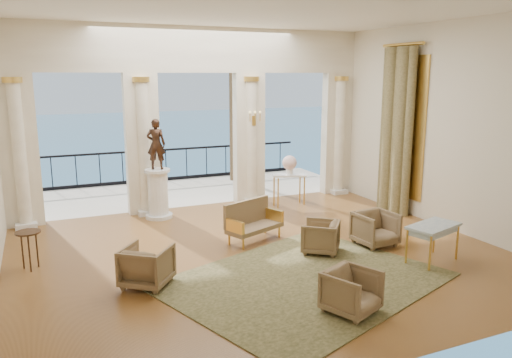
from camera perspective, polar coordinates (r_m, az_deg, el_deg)
name	(u,v)px	position (r m, az deg, el deg)	size (l,w,h in m)	color
floor	(260,254)	(9.61, 0.50, -8.60)	(9.00, 9.00, 0.00)	#4C2D0F
room_walls	(290,105)	(8.01, 3.86, 8.39)	(9.00, 9.00, 9.00)	beige
arcade	(198,106)	(12.61, -6.70, 8.25)	(9.00, 0.56, 4.50)	beige
terrace	(180,192)	(14.89, -8.71, -1.51)	(10.00, 3.60, 0.10)	beige
balustrade	(166,168)	(16.31, -10.23, 1.25)	(9.00, 0.06, 1.03)	black
palm_tree	(232,50)	(15.89, -2.78, 14.49)	(2.00, 2.00, 4.50)	#4C3823
sea	(70,148)	(68.95, -20.48, 3.32)	(160.00, 160.00, 0.00)	#1D5683
curtain	(396,131)	(12.64, 15.67, 5.34)	(0.33, 1.40, 4.09)	brown
window_frame	(402,127)	(12.75, 16.34, 5.72)	(0.04, 1.60, 3.40)	gold
wall_sconce	(254,120)	(12.83, -0.22, 6.80)	(0.30, 0.11, 0.33)	gold
rug	(304,280)	(8.49, 5.56, -11.45)	(4.31, 3.35, 0.02)	#303519
armchair_a	(352,290)	(7.41, 10.88, -12.32)	(0.68, 0.64, 0.70)	#42311B
armchair_b	(376,227)	(10.27, 13.51, -5.37)	(0.73, 0.69, 0.75)	#42311B
armchair_c	(320,235)	(9.67, 7.38, -6.42)	(0.66, 0.62, 0.68)	#42311B
armchair_d	(147,264)	(8.33, -12.37, -9.46)	(0.72, 0.67, 0.74)	#42311B
settee	(252,221)	(10.30, -0.49, -4.81)	(1.35, 0.96, 0.82)	#42311B
game_table	(433,229)	(9.61, 19.62, -5.36)	(1.14, 0.83, 0.70)	#8CA1B0
pedestal	(158,195)	(12.06, -11.12, -1.75)	(0.64, 0.64, 1.18)	silver
statue	(156,144)	(11.84, -11.35, 3.92)	(0.43, 0.28, 1.18)	#301F15
console_table	(289,180)	(12.99, 3.83, -0.07)	(0.92, 0.63, 0.82)	silver
urn	(290,164)	(12.91, 3.86, 1.76)	(0.37, 0.37, 0.49)	white
side_table	(28,237)	(9.58, -24.58, -6.04)	(0.43, 0.43, 0.69)	black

